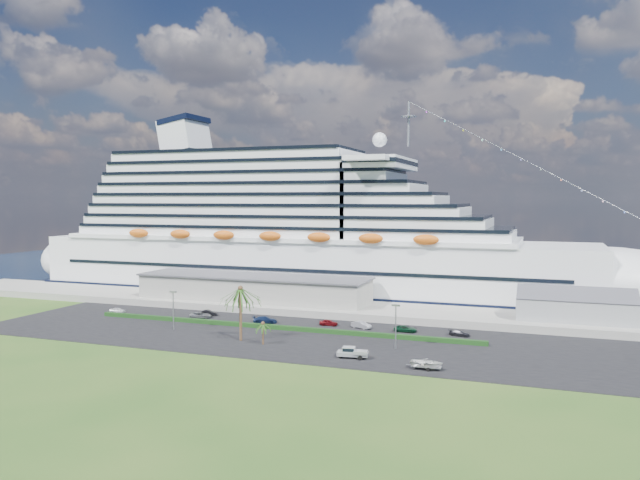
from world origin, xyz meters
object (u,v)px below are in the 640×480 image
at_px(parked_car_3, 265,320).
at_px(pickup_truck, 352,352).
at_px(cruise_ship, 300,237).
at_px(boat_trailer, 427,363).

distance_m(parked_car_3, pickup_truck, 35.40).
xyz_separation_m(parked_car_3, pickup_truck, (27.31, -22.52, 0.28)).
distance_m(cruise_ship, parked_car_3, 46.45).
bearing_deg(parked_car_3, boat_trailer, -136.50).
bearing_deg(cruise_ship, parked_car_3, -78.55).
bearing_deg(parked_car_3, cruise_ship, -3.13).
relative_size(pickup_truck, boat_trailer, 0.95).
xyz_separation_m(parked_car_3, boat_trailer, (40.88, -25.47, 0.37)).
height_order(parked_car_3, pickup_truck, pickup_truck).
bearing_deg(boat_trailer, parked_car_3, 148.08).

